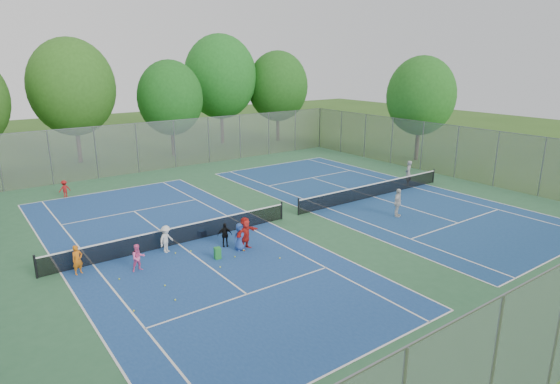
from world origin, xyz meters
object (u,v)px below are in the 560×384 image
Objects in this scene: net_right at (374,190)px; ball_crate at (202,233)px; ball_hopper at (218,253)px; net_left at (178,236)px; instructor at (408,173)px.

net_right reaches higher than ball_crate.
ball_hopper is at bearing -168.48° from net_right.
net_left and net_right have the same top height.
net_right reaches higher than ball_hopper.
net_left is 2.81m from ball_hopper.
instructor is at bearing 10.77° from ball_hopper.
ball_hopper is (-0.73, -3.06, 0.13)m from ball_crate.
ball_hopper is (0.73, -2.70, -0.18)m from net_left.
net_right is at bearing -1.60° from ball_crate.
net_right is 4.30m from instructor.
net_right is (14.00, 0.00, 0.00)m from net_left.
ball_crate is at bearing -26.41° from instructor.
net_right is 12.54m from ball_crate.
net_left is 1.54m from ball_crate.
net_left is at bearing -166.52° from ball_crate.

